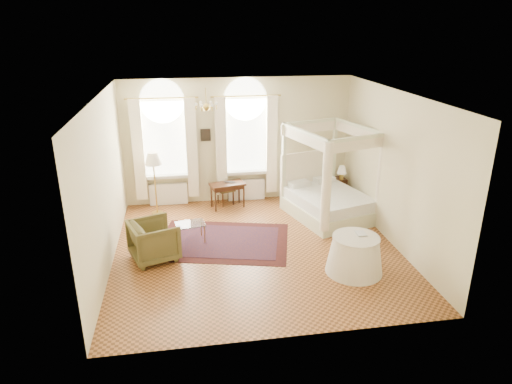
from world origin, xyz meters
TOP-DOWN VIEW (x-y plane):
  - ground at (0.00, 0.00)m, footprint 6.00×6.00m
  - room_walls at (0.00, 0.00)m, footprint 6.00×6.00m
  - window_left at (-1.90, 2.87)m, footprint 1.62×0.27m
  - window_right at (0.20, 2.87)m, footprint 1.62×0.27m
  - chandelier at (-0.90, 1.20)m, footprint 0.51×0.45m
  - wall_pictures at (0.09, 2.97)m, footprint 2.54×0.03m
  - canopy_bed at (2.07, 1.42)m, footprint 2.22×2.48m
  - nightstand at (2.64, 2.51)m, footprint 0.49×0.45m
  - nightstand_lamp at (2.72, 2.41)m, footprint 0.26×0.26m
  - writing_desk at (-0.36, 2.46)m, footprint 0.97×0.65m
  - laptop at (-0.29, 2.56)m, footprint 0.33×0.25m
  - stool at (-0.39, 2.69)m, footprint 0.52×0.52m
  - armchair at (-2.14, -0.10)m, footprint 1.16×1.14m
  - coffee_table at (-1.39, 0.58)m, footprint 0.70×0.54m
  - floor_lamp at (-2.19, 2.33)m, footprint 0.41×0.41m
  - oriental_rug at (-0.68, 0.46)m, footprint 3.28×2.69m
  - side_table at (1.73, -1.26)m, footprint 1.11×1.11m
  - book at (1.77, -1.16)m, footprint 0.20×0.26m

SIDE VIEW (x-z plane):
  - ground at x=0.00m, z-range 0.00..0.00m
  - oriental_rug at x=-0.68m, z-range 0.00..0.01m
  - nightstand at x=2.64m, z-range 0.00..0.62m
  - side_table at x=1.73m, z-range -0.01..0.75m
  - coffee_table at x=-1.39m, z-range 0.17..0.61m
  - stool at x=-0.39m, z-range 0.16..0.63m
  - armchair at x=-2.14m, z-range 0.00..0.83m
  - canopy_bed at x=2.07m, z-range -0.62..1.66m
  - writing_desk at x=-0.36m, z-range 0.24..0.90m
  - laptop at x=-0.29m, z-range 0.66..0.69m
  - book at x=1.77m, z-range 0.76..0.78m
  - nightstand_lamp at x=2.72m, z-range 0.68..1.06m
  - floor_lamp at x=-2.19m, z-range 0.57..2.18m
  - window_left at x=-1.90m, z-range -0.16..3.13m
  - window_right at x=0.20m, z-range -0.16..3.13m
  - wall_pictures at x=0.09m, z-range 1.70..2.09m
  - room_walls at x=0.00m, z-range -1.02..4.98m
  - chandelier at x=-0.90m, z-range 2.66..3.16m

